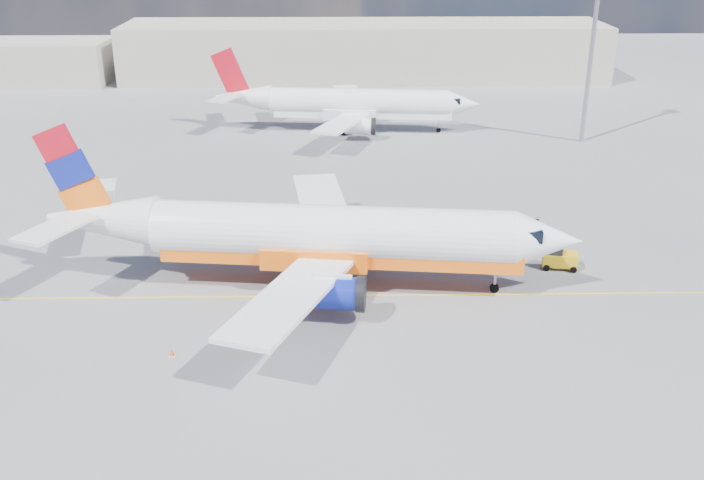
{
  "coord_description": "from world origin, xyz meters",
  "views": [
    {
      "loc": [
        0.9,
        -42.39,
        22.99
      ],
      "look_at": [
        1.81,
        4.0,
        3.5
      ],
      "focal_mm": 40.0,
      "sensor_mm": 36.0,
      "label": 1
    }
  ],
  "objects_px": {
    "main_jet": "(316,235)",
    "gse_tug": "(559,257)",
    "second_jet": "(350,104)",
    "traffic_cone": "(172,352)"
  },
  "relations": [
    {
      "from": "second_jet",
      "to": "gse_tug",
      "type": "bearing_deg",
      "value": -64.09
    },
    {
      "from": "second_jet",
      "to": "main_jet",
      "type": "bearing_deg",
      "value": -88.59
    },
    {
      "from": "second_jet",
      "to": "gse_tug",
      "type": "xyz_separation_m",
      "value": [
        13.86,
        -37.5,
        -2.25
      ]
    },
    {
      "from": "gse_tug",
      "to": "main_jet",
      "type": "bearing_deg",
      "value": -161.09
    },
    {
      "from": "main_jet",
      "to": "gse_tug",
      "type": "relative_size",
      "value": 13.81
    },
    {
      "from": "gse_tug",
      "to": "traffic_cone",
      "type": "height_order",
      "value": "gse_tug"
    },
    {
      "from": "second_jet",
      "to": "traffic_cone",
      "type": "xyz_separation_m",
      "value": [
        -10.85,
        -48.77,
        -2.81
      ]
    },
    {
      "from": "traffic_cone",
      "to": "second_jet",
      "type": "bearing_deg",
      "value": 77.46
    },
    {
      "from": "main_jet",
      "to": "traffic_cone",
      "type": "distance_m",
      "value": 12.36
    },
    {
      "from": "second_jet",
      "to": "traffic_cone",
      "type": "relative_size",
      "value": 63.18
    }
  ]
}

